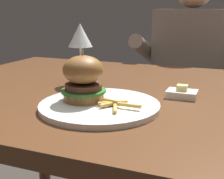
# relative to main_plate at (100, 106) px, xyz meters

# --- Properties ---
(dining_table) EXTENTS (1.32, 0.92, 0.74)m
(dining_table) POSITION_rel_main_plate_xyz_m (-0.00, 0.20, -0.09)
(dining_table) COLOR #56331C
(dining_table) RESTS_ON ground
(main_plate) EXTENTS (0.30, 0.30, 0.01)m
(main_plate) POSITION_rel_main_plate_xyz_m (0.00, 0.00, 0.00)
(main_plate) COLOR white
(main_plate) RESTS_ON dining_table
(burger_sandwich) EXTENTS (0.12, 0.12, 0.13)m
(burger_sandwich) POSITION_rel_main_plate_xyz_m (-0.05, 0.01, 0.07)
(burger_sandwich) COLOR #9E6B38
(burger_sandwich) RESTS_ON main_plate
(fries_pile) EXTENTS (0.13, 0.09, 0.02)m
(fries_pile) POSITION_rel_main_plate_xyz_m (0.04, -0.02, 0.01)
(fries_pile) COLOR #E0B251
(fries_pile) RESTS_ON main_plate
(wine_glass) EXTENTS (0.08, 0.08, 0.20)m
(wine_glass) POSITION_rel_main_plate_xyz_m (-0.17, 0.22, 0.15)
(wine_glass) COLOR silver
(wine_glass) RESTS_ON dining_table
(butter_dish) EXTENTS (0.08, 0.06, 0.04)m
(butter_dish) POSITION_rel_main_plate_xyz_m (0.17, 0.18, 0.00)
(butter_dish) COLOR white
(butter_dish) RESTS_ON dining_table
(diner_person) EXTENTS (0.51, 0.36, 1.18)m
(diner_person) POSITION_rel_main_plate_xyz_m (0.09, 0.93, -0.18)
(diner_person) COLOR #282833
(diner_person) RESTS_ON ground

